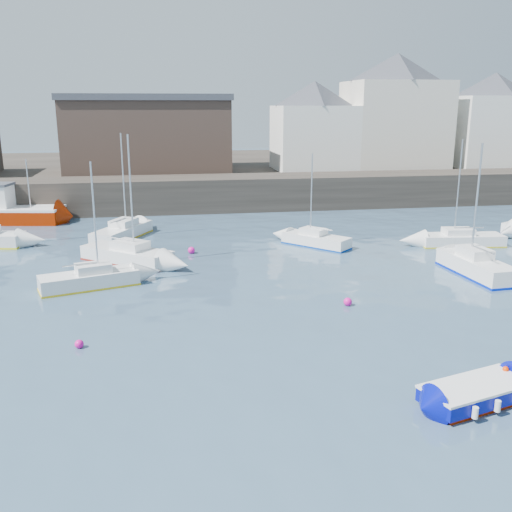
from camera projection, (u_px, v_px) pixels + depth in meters
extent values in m
plane|color=#2D4760|center=(313.00, 386.00, 19.57)|extent=(220.00, 220.00, 0.00)
cube|color=#28231E|center=(215.00, 193.00, 52.56)|extent=(90.00, 5.00, 3.00)
cube|color=#28231E|center=(201.00, 172.00, 69.75)|extent=(90.00, 32.00, 2.80)
cube|color=beige|center=(394.00, 125.00, 60.93)|extent=(10.00, 8.00, 9.00)
pyramid|color=#3A3D44|center=(398.00, 67.00, 59.42)|extent=(13.36, 13.36, 2.80)
cube|color=white|center=(491.00, 132.00, 62.39)|extent=(9.00, 7.00, 7.50)
pyramid|color=#3A3D44|center=(496.00, 84.00, 61.11)|extent=(11.88, 11.88, 2.45)
cube|color=white|center=(314.00, 138.00, 59.34)|extent=(8.00, 7.00, 6.50)
pyramid|color=#3A3D44|center=(315.00, 93.00, 58.20)|extent=(11.14, 11.14, 2.45)
cube|color=#3D2D26|center=(148.00, 136.00, 58.01)|extent=(16.00, 10.00, 7.00)
cube|color=#3A3D44|center=(146.00, 97.00, 57.04)|extent=(16.40, 10.40, 0.60)
cube|color=#871A00|center=(475.00, 401.00, 18.42)|extent=(3.58, 2.22, 0.17)
cube|color=#020A95|center=(476.00, 393.00, 18.34)|extent=(3.91, 2.48, 0.46)
cube|color=white|center=(477.00, 385.00, 18.27)|extent=(3.98, 2.53, 0.08)
cube|color=white|center=(476.00, 391.00, 18.32)|extent=(3.08, 1.83, 0.41)
cube|color=tan|center=(477.00, 388.00, 18.29)|extent=(0.54, 1.12, 0.06)
cylinder|color=white|center=(435.00, 388.00, 18.73)|extent=(0.19, 0.19, 0.36)
cylinder|color=white|center=(475.00, 413.00, 17.20)|extent=(0.19, 0.19, 0.36)
cylinder|color=white|center=(456.00, 382.00, 19.11)|extent=(0.19, 0.19, 0.36)
cylinder|color=white|center=(498.00, 406.00, 17.58)|extent=(0.19, 0.19, 0.36)
cylinder|color=white|center=(477.00, 376.00, 19.50)|extent=(0.19, 0.19, 0.36)
cube|color=#871A00|center=(14.00, 216.00, 46.78)|extent=(8.23, 4.25, 1.08)
cube|color=white|center=(13.00, 208.00, 46.62)|extent=(8.23, 4.25, 0.20)
cylinder|color=silver|center=(28.00, 183.00, 46.08)|extent=(0.10, 0.10, 3.92)
cube|color=white|center=(89.00, 280.00, 30.07)|extent=(5.28, 3.07, 0.82)
cube|color=yellow|center=(90.00, 287.00, 30.16)|extent=(5.33, 3.10, 0.11)
cube|color=white|center=(93.00, 268.00, 30.02)|extent=(2.04, 1.69, 0.46)
cylinder|color=silver|center=(94.00, 218.00, 29.44)|extent=(0.09, 0.09, 5.78)
cube|color=white|center=(127.00, 256.00, 34.86)|extent=(5.80, 5.26, 0.89)
cube|color=maroon|center=(127.00, 262.00, 34.96)|extent=(5.86, 5.31, 0.12)
cube|color=white|center=(130.00, 245.00, 34.54)|extent=(2.52, 2.43, 0.50)
cylinder|color=silver|center=(131.00, 193.00, 33.58)|extent=(0.10, 0.10, 6.85)
cube|color=white|center=(476.00, 267.00, 32.23)|extent=(2.15, 5.64, 0.99)
cube|color=#001DB0|center=(475.00, 274.00, 32.34)|extent=(2.17, 5.69, 0.13)
cube|color=white|center=(475.00, 252.00, 32.29)|extent=(1.46, 2.02, 0.55)
cylinder|color=silver|center=(477.00, 201.00, 31.80)|extent=(0.11, 0.11, 6.36)
cube|color=white|center=(462.00, 240.00, 39.16)|extent=(5.74, 2.40, 0.77)
cube|color=gold|center=(461.00, 245.00, 39.25)|extent=(5.80, 2.43, 0.10)
cube|color=white|center=(458.00, 231.00, 38.99)|extent=(2.09, 1.55, 0.43)
cylinder|color=silver|center=(458.00, 188.00, 38.21)|extent=(0.09, 0.09, 6.41)
cube|color=white|center=(316.00, 240.00, 39.00)|extent=(4.33, 4.54, 0.78)
cube|color=#063699|center=(316.00, 245.00, 39.09)|extent=(4.37, 4.59, 0.10)
cube|color=white|center=(313.00, 231.00, 38.99)|extent=(1.97, 2.00, 0.43)
cylinder|color=silver|center=(311.00, 194.00, 38.48)|extent=(0.09, 0.09, 5.47)
cube|color=white|center=(122.00, 232.00, 41.28)|extent=(4.29, 5.94, 0.86)
cube|color=gold|center=(123.00, 237.00, 41.37)|extent=(4.34, 6.00, 0.11)
cube|color=white|center=(124.00, 223.00, 41.37)|extent=(2.15, 2.42, 0.48)
cylinder|color=silver|center=(123.00, 180.00, 40.85)|extent=(0.10, 0.10, 6.61)
sphere|color=#E70E90|center=(80.00, 348.00, 22.68)|extent=(0.36, 0.36, 0.36)
sphere|color=#E70E90|center=(348.00, 305.00, 27.48)|extent=(0.41, 0.41, 0.41)
sphere|color=#E70E90|center=(191.00, 253.00, 37.14)|extent=(0.46, 0.46, 0.46)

